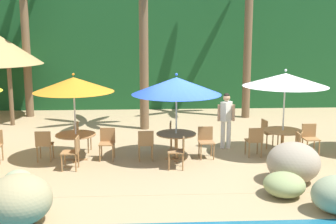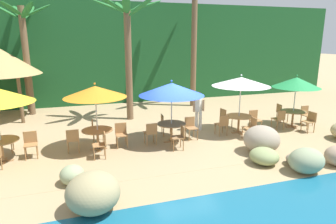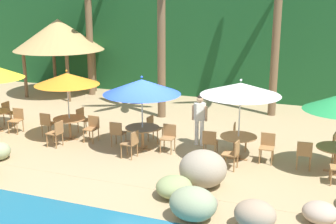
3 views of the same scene
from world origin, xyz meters
The scene contains 30 objects.
ground_plane centered at (0.00, 0.00, 0.00)m, with size 120.00×120.00×0.00m, color tan.
terrace_deck centered at (0.00, 0.00, 0.00)m, with size 18.00×5.20×0.01m.
foliage_backdrop centered at (0.00, 9.00, 3.00)m, with size 28.00×2.40×6.00m.
rock_seawall centered at (1.87, -2.74, 0.40)m, with size 16.11×3.27×0.97m.
chair_yellow_seaward centered at (-5.38, 0.12, 0.51)m, with size 0.45×0.46×0.87m.
chair_yellow_inland centered at (-6.34, 0.81, 0.51)m, with size 0.44×0.43×0.87m.
umbrella_orange centered at (-3.18, 0.15, 2.11)m, with size 2.17×2.17×2.42m.
dining_table_orange centered at (-3.18, 0.15, 0.61)m, with size 1.10×1.10×0.74m.
chair_orange_seaward centered at (-2.33, 0.21, 0.51)m, with size 0.44×0.44×0.87m.
chair_orange_inland centered at (-3.18, 1.00, 0.51)m, with size 0.47×0.46×0.87m.
chair_orange_left centered at (-4.03, 0.06, 0.51)m, with size 0.42×0.43×0.87m.
chair_orange_right centered at (-3.12, -0.70, 0.51)m, with size 0.44×0.44×0.87m.
umbrella_blue centered at (-0.41, 0.09, 2.06)m, with size 2.45×2.45×2.41m.
dining_table_blue centered at (-0.41, 0.09, 0.61)m, with size 1.10×1.10×0.74m.
chair_blue_seaward centered at (0.43, 0.21, 0.51)m, with size 0.43×0.44×0.87m.
chair_blue_inland centered at (-0.41, 0.95, 0.51)m, with size 0.47×0.46×0.87m.
chair_blue_left centered at (-1.26, -0.03, 0.51)m, with size 0.44×0.44×0.87m.
chair_blue_right centered at (-0.39, -0.76, 0.51)m, with size 0.46×0.45×0.87m.
umbrella_white centered at (2.65, 0.31, 2.18)m, with size 2.37×2.37×2.49m.
dining_table_white centered at (2.65, 0.31, 0.61)m, with size 1.10×1.10×0.74m.
chair_white_seaward centered at (3.50, 0.42, 0.51)m, with size 0.43×0.44×0.87m.
chair_white_inland centered at (2.45, 1.14, 0.51)m, with size 0.48×0.47×0.87m.
chair_white_left centered at (1.81, 0.16, 0.51)m, with size 0.45×0.46×0.87m.
chair_white_right centered at (2.69, -0.55, 0.51)m, with size 0.45×0.44×0.87m.
dining_table_green centered at (5.42, 0.31, 0.61)m, with size 1.10×1.10×0.74m.
chair_green_left centered at (4.58, 0.16, 0.51)m, with size 0.45×0.46×0.87m.
palm_tree_nearest centered at (-6.02, 6.49, 3.72)m, with size 2.77×2.66×5.60m.
palm_tree_second centered at (-1.27, 3.92, 3.98)m, with size 3.24×3.32×5.72m.
palapa_hut centered at (-7.45, 6.00, 2.92)m, with size 4.35×4.35×3.68m.
waiter_in_white centered at (1.17, 1.14, 0.99)m, with size 0.52×0.38×1.70m.
Camera 3 is at (5.25, -12.35, 4.94)m, focal length 47.81 mm.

